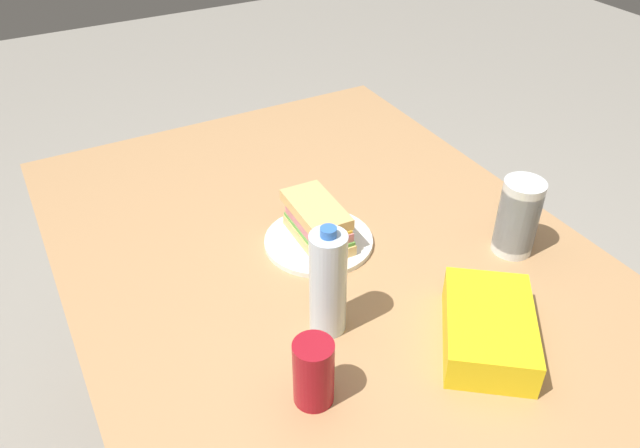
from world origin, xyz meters
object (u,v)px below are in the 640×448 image
sandwich (318,222)px  chip_bag (488,328)px  dining_table (334,292)px  soda_can_red (314,372)px  paper_plate (320,241)px  water_bottle_tall (328,283)px  plastic_cup_stack (518,217)px

sandwich → chip_bag: (-0.40, -0.12, -0.02)m
dining_table → soda_can_red: (-0.29, 0.20, 0.15)m
dining_table → paper_plate: 0.11m
chip_bag → water_bottle_tall: water_bottle_tall is taller
dining_table → chip_bag: chip_bag is taller
paper_plate → chip_bag: size_ratio=1.01×
plastic_cup_stack → dining_table: bearing=67.5°
sandwich → dining_table: bearing=178.7°
paper_plate → chip_bag: 0.41m
sandwich → plastic_cup_stack: (-0.22, -0.35, 0.03)m
paper_plate → water_bottle_tall: size_ratio=1.04×
paper_plate → water_bottle_tall: water_bottle_tall is taller
dining_table → sandwich: size_ratio=7.85×
chip_bag → soda_can_red: bearing=-60.0°
soda_can_red → water_bottle_tall: water_bottle_tall is taller
plastic_cup_stack → water_bottle_tall: bearing=91.7°
chip_bag → plastic_cup_stack: size_ratio=1.38×
paper_plate → sandwich: bearing=24.7°
dining_table → sandwich: (0.07, -0.00, 0.14)m
sandwich → water_bottle_tall: 0.26m
chip_bag → water_bottle_tall: 0.29m
paper_plate → sandwich: 0.05m
sandwich → plastic_cup_stack: plastic_cup_stack is taller
paper_plate → chip_bag: (-0.39, -0.12, 0.03)m
dining_table → plastic_cup_stack: (-0.14, -0.35, 0.17)m
paper_plate → sandwich: sandwich is taller
dining_table → plastic_cup_stack: plastic_cup_stack is taller
dining_table → chip_bag: 0.37m
water_bottle_tall → plastic_cup_stack: size_ratio=1.34×
dining_table → paper_plate: (0.07, -0.00, 0.09)m
paper_plate → soda_can_red: size_ratio=1.90×
sandwich → water_bottle_tall: water_bottle_tall is taller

